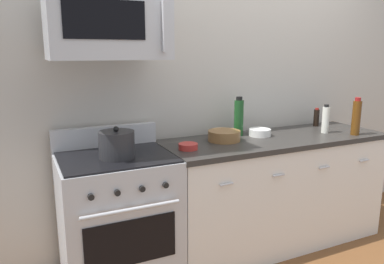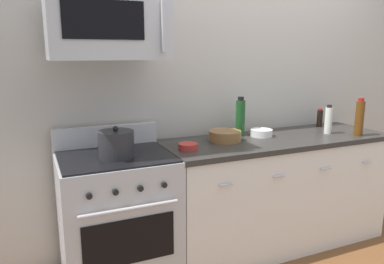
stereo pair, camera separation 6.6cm
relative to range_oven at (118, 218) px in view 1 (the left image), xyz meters
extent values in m
plane|color=brown|center=(1.33, 0.00, -0.47)|extent=(6.00, 6.00, 0.00)
cube|color=#B7B2A8|center=(1.33, 0.41, 0.88)|extent=(5.00, 0.10, 2.70)
cube|color=silver|center=(1.33, 0.00, -0.03)|extent=(1.88, 0.62, 0.88)
cube|color=#2D2B28|center=(1.33, 0.00, 0.43)|extent=(1.91, 0.65, 0.04)
cube|color=black|center=(1.33, -0.28, -0.42)|extent=(1.88, 0.02, 0.10)
cylinder|color=silver|center=(0.67, -0.33, 0.25)|extent=(0.10, 0.02, 0.02)
cylinder|color=silver|center=(1.11, -0.33, 0.25)|extent=(0.10, 0.02, 0.02)
cylinder|color=silver|center=(1.55, -0.33, 0.25)|extent=(0.10, 0.02, 0.02)
cylinder|color=silver|center=(1.99, -0.33, 0.25)|extent=(0.10, 0.02, 0.02)
cube|color=#B7BABF|center=(0.00, 0.00, -0.01)|extent=(0.76, 0.64, 0.91)
cube|color=black|center=(0.00, -0.33, -0.02)|extent=(0.58, 0.01, 0.30)
cylinder|color=#B7BABF|center=(0.00, -0.36, 0.21)|extent=(0.61, 0.02, 0.02)
cube|color=#B7BABF|center=(0.00, 0.29, 0.52)|extent=(0.76, 0.06, 0.16)
cube|color=black|center=(0.00, 0.00, 0.45)|extent=(0.73, 0.61, 0.01)
cylinder|color=black|center=(-0.23, -0.34, 0.32)|extent=(0.04, 0.02, 0.04)
cylinder|color=black|center=(-0.08, -0.34, 0.32)|extent=(0.04, 0.02, 0.04)
cylinder|color=black|center=(0.08, -0.34, 0.32)|extent=(0.04, 0.02, 0.04)
cylinder|color=black|center=(0.23, -0.34, 0.32)|extent=(0.04, 0.02, 0.04)
cube|color=#B7BABF|center=(0.00, 0.05, 1.28)|extent=(0.74, 0.40, 0.40)
cube|color=black|center=(-0.06, -0.16, 1.31)|extent=(0.48, 0.01, 0.22)
cube|color=#B7BABF|center=(0.30, -0.17, 1.28)|extent=(0.02, 0.04, 0.30)
cylinder|color=black|center=(1.95, 0.21, 0.53)|extent=(0.05, 0.05, 0.16)
cylinder|color=maroon|center=(1.95, 0.21, 0.61)|extent=(0.03, 0.03, 0.02)
cylinder|color=#59330F|center=(1.98, -0.21, 0.59)|extent=(0.07, 0.07, 0.29)
cylinder|color=maroon|center=(1.98, -0.21, 0.75)|extent=(0.05, 0.05, 0.03)
cylinder|color=silver|center=(1.80, -0.05, 0.56)|extent=(0.06, 0.06, 0.22)
cylinder|color=black|center=(1.80, -0.05, 0.68)|extent=(0.04, 0.04, 0.02)
cylinder|color=#19471E|center=(1.08, 0.19, 0.60)|extent=(0.08, 0.08, 0.29)
cylinder|color=black|center=(1.08, 0.19, 0.76)|extent=(0.05, 0.05, 0.03)
cylinder|color=brown|center=(0.87, 0.07, 0.49)|extent=(0.25, 0.25, 0.08)
torus|color=brown|center=(0.87, 0.07, 0.53)|extent=(0.25, 0.25, 0.01)
cylinder|color=brown|center=(0.87, 0.07, 0.46)|extent=(0.14, 0.14, 0.01)
cylinder|color=#B72D28|center=(0.51, -0.05, 0.47)|extent=(0.14, 0.14, 0.04)
torus|color=#B72D28|center=(0.51, -0.05, 0.49)|extent=(0.14, 0.14, 0.01)
cylinder|color=#B72D28|center=(0.51, -0.05, 0.45)|extent=(0.08, 0.08, 0.01)
cylinder|color=white|center=(1.23, 0.09, 0.48)|extent=(0.18, 0.18, 0.06)
torus|color=white|center=(1.23, 0.09, 0.50)|extent=(0.18, 0.18, 0.01)
cylinder|color=white|center=(1.23, 0.09, 0.46)|extent=(0.10, 0.10, 0.01)
cylinder|color=#262628|center=(0.00, -0.05, 0.54)|extent=(0.23, 0.23, 0.18)
sphere|color=black|center=(0.00, -0.05, 0.64)|extent=(0.04, 0.04, 0.04)
camera|label=1|loc=(-0.56, -2.38, 1.13)|focal=34.72mm
camera|label=2|loc=(-0.50, -2.40, 1.13)|focal=34.72mm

